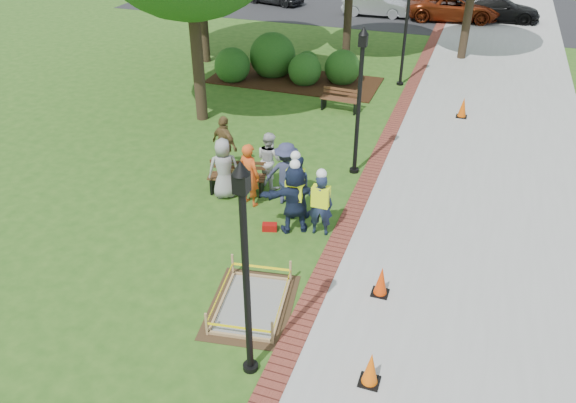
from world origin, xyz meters
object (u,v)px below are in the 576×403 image
(hivis_worker_c, at_px, (295,184))
(wet_concrete_pad, at_px, (251,298))
(bench_near, at_px, (237,183))
(hivis_worker_b, at_px, (321,202))
(hivis_worker_a, at_px, (295,197))
(lamp_near, at_px, (245,260))
(cone_front, at_px, (371,369))

(hivis_worker_c, bearing_deg, wet_concrete_pad, -85.72)
(bench_near, relative_size, hivis_worker_b, 0.91)
(hivis_worker_a, height_order, hivis_worker_b, hivis_worker_a)
(hivis_worker_b, xyz_separation_m, hivis_worker_c, (-0.84, 0.59, 0.02))
(wet_concrete_pad, distance_m, hivis_worker_b, 3.17)
(bench_near, height_order, lamp_near, lamp_near)
(hivis_worker_a, bearing_deg, cone_front, -55.83)
(wet_concrete_pad, height_order, cone_front, cone_front)
(hivis_worker_a, bearing_deg, hivis_worker_b, 7.02)
(lamp_near, bearing_deg, bench_near, 115.86)
(cone_front, bearing_deg, hivis_worker_c, 122.13)
(cone_front, xyz_separation_m, hivis_worker_c, (-3.01, 4.79, 0.57))
(hivis_worker_c, bearing_deg, bench_near, 162.84)
(hivis_worker_a, bearing_deg, lamp_near, -81.35)
(hivis_worker_a, bearing_deg, hivis_worker_c, 107.54)
(hivis_worker_a, distance_m, hivis_worker_b, 0.64)
(lamp_near, bearing_deg, hivis_worker_b, 90.72)
(hivis_worker_c, bearing_deg, hivis_worker_b, -35.20)
(hivis_worker_a, xyz_separation_m, hivis_worker_b, (0.63, 0.08, -0.08))
(wet_concrete_pad, xyz_separation_m, hivis_worker_c, (-0.27, 3.64, 0.68))
(hivis_worker_a, xyz_separation_m, hivis_worker_c, (-0.21, 0.67, -0.06))
(hivis_worker_a, height_order, hivis_worker_c, hivis_worker_a)
(wet_concrete_pad, bearing_deg, hivis_worker_b, 79.43)
(wet_concrete_pad, distance_m, hivis_worker_a, 3.06)
(lamp_near, height_order, hivis_worker_b, lamp_near)
(bench_near, bearing_deg, hivis_worker_b, -23.29)
(hivis_worker_b, distance_m, hivis_worker_c, 1.03)
(bench_near, distance_m, cone_front, 7.28)
(bench_near, relative_size, cone_front, 2.27)
(bench_near, height_order, hivis_worker_c, hivis_worker_c)
(cone_front, distance_m, lamp_near, 3.03)
(bench_near, bearing_deg, wet_concrete_pad, -62.80)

